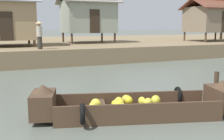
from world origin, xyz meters
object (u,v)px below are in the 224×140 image
at_px(stilt_house_mid_left, 5,19).
at_px(stilt_house_mid_right, 88,16).
at_px(vendor_person, 39,34).
at_px(stilt_house_right, 212,19).
at_px(mooring_post, 216,88).
at_px(banana_boat, 135,105).

height_order(stilt_house_mid_left, stilt_house_mid_right, stilt_house_mid_right).
relative_size(stilt_house_mid_right, vendor_person, 2.80).
xyz_separation_m(stilt_house_mid_right, stilt_house_right, (11.13, -2.08, -0.16)).
height_order(stilt_house_mid_right, vendor_person, stilt_house_mid_right).
relative_size(stilt_house_right, vendor_person, 2.93).
height_order(stilt_house_mid_left, stilt_house_right, stilt_house_mid_left).
bearing_deg(vendor_person, mooring_post, -70.26).
bearing_deg(mooring_post, stilt_house_right, 47.72).
relative_size(banana_boat, mooring_post, 5.28).
bearing_deg(stilt_house_mid_left, stilt_house_right, -1.68).
bearing_deg(stilt_house_mid_left, mooring_post, -68.24).
height_order(stilt_house_mid_left, vendor_person, stilt_house_mid_left).
height_order(stilt_house_mid_left, mooring_post, stilt_house_mid_left).
xyz_separation_m(banana_boat, vendor_person, (-0.91, 10.43, 1.64)).
xyz_separation_m(stilt_house_mid_left, stilt_house_right, (17.54, -0.51, 0.15)).
height_order(stilt_house_mid_right, mooring_post, stilt_house_mid_right).
relative_size(vendor_person, mooring_post, 1.59).
relative_size(banana_boat, stilt_house_mid_left, 1.24).
bearing_deg(banana_boat, stilt_house_right, 41.72).
xyz_separation_m(banana_boat, mooring_post, (2.83, 0.01, 0.20)).
bearing_deg(mooring_post, stilt_house_mid_left, 111.76).
xyz_separation_m(stilt_house_mid_right, vendor_person, (-4.65, -4.91, -1.24)).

